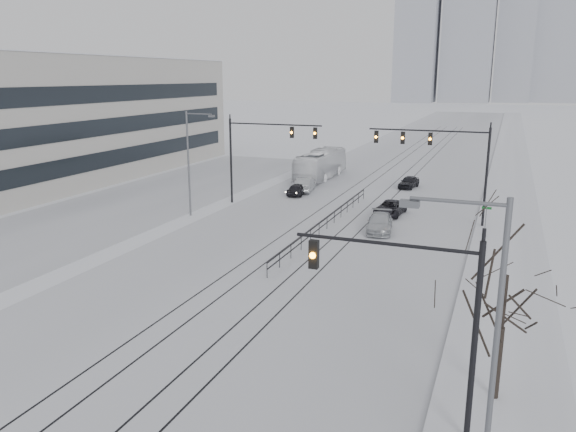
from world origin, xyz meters
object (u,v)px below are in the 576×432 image
(sedan_nb_far, at_px, (409,182))
(box_truck, at_px, (321,165))
(sedan_sb_outer, at_px, (305,185))
(sedan_nb_front, at_px, (390,208))
(traffic_mast_near, at_px, (424,308))
(bare_tree, at_px, (505,289))
(sedan_sb_inner, at_px, (298,189))
(sedan_nb_right, at_px, (380,223))

(sedan_nb_far, distance_m, box_truck, 10.98)
(sedan_sb_outer, xyz_separation_m, box_truck, (-0.87, 7.95, 0.91))
(sedan_sb_outer, bearing_deg, sedan_nb_front, 136.22)
(traffic_mast_near, height_order, sedan_sb_outer, traffic_mast_near)
(bare_tree, height_order, sedan_sb_inner, bare_tree)
(traffic_mast_near, distance_m, sedan_nb_right, 26.01)
(sedan_nb_front, distance_m, sedan_nb_right, 5.59)
(bare_tree, xyz_separation_m, sedan_nb_front, (-9.44, 27.40, -3.86))
(bare_tree, xyz_separation_m, box_truck, (-20.76, 42.46, -2.83))
(bare_tree, relative_size, sedan_sb_inner, 1.66)
(sedan_sb_inner, distance_m, sedan_sb_outer, 2.13)
(traffic_mast_near, xyz_separation_m, sedan_sb_inner, (-17.50, 35.39, -3.93))
(sedan_nb_far, bearing_deg, bare_tree, -67.60)
(sedan_nb_far, bearing_deg, sedan_nb_front, -79.00)
(bare_tree, bearing_deg, traffic_mast_near, -128.76)
(sedan_sb_inner, distance_m, sedan_nb_front, 11.59)
(sedan_nb_far, bearing_deg, sedan_nb_right, -78.83)
(sedan_sb_inner, relative_size, sedan_nb_front, 0.81)
(traffic_mast_near, relative_size, sedan_sb_outer, 1.53)
(traffic_mast_near, bearing_deg, sedan_nb_right, 105.17)
(sedan_nb_front, relative_size, box_truck, 0.38)
(bare_tree, bearing_deg, sedan_nb_right, 112.73)
(sedan_sb_outer, relative_size, sedan_nb_right, 0.97)
(sedan_nb_right, bearing_deg, traffic_mast_near, -83.63)
(bare_tree, relative_size, sedan_nb_right, 1.30)
(sedan_nb_front, bearing_deg, sedan_sb_inner, 158.77)
(sedan_nb_front, relative_size, sedan_nb_far, 1.21)
(sedan_nb_front, bearing_deg, sedan_nb_far, 96.76)
(bare_tree, height_order, sedan_nb_right, bare_tree)
(sedan_nb_far, relative_size, box_truck, 0.31)
(bare_tree, distance_m, sedan_nb_right, 23.96)
(sedan_sb_outer, height_order, sedan_nb_front, sedan_sb_outer)
(sedan_nb_far, bearing_deg, box_truck, 177.89)
(traffic_mast_near, xyz_separation_m, sedan_nb_far, (-7.61, 43.45, -3.92))
(sedan_nb_right, bearing_deg, sedan_sb_inner, 126.73)
(traffic_mast_near, relative_size, sedan_nb_right, 1.49)
(bare_tree, distance_m, sedan_sb_outer, 40.01)
(sedan_nb_front, height_order, sedan_nb_far, sedan_nb_far)
(sedan_sb_inner, xyz_separation_m, sedan_sb_outer, (0.02, 2.12, 0.13))
(traffic_mast_near, xyz_separation_m, sedan_sb_outer, (-17.48, 37.52, -3.81))
(bare_tree, xyz_separation_m, sedan_nb_right, (-9.14, 21.82, -3.81))
(sedan_sb_outer, distance_m, sedan_nb_far, 11.52)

